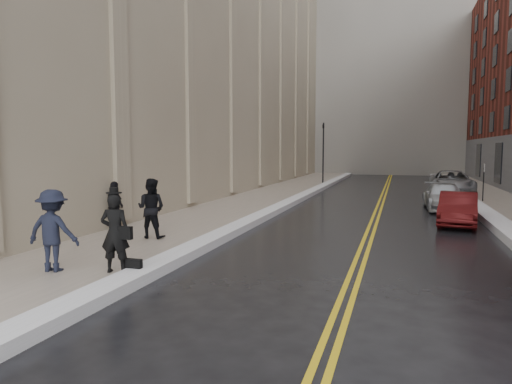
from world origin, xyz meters
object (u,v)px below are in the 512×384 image
Objects in this scene: car_silver_near at (444,197)px; pedestrian_a at (151,208)px; car_silver_far at (451,182)px; pedestrian_b at (53,230)px; pedestrian_c at (115,206)px; car_maroon at (458,209)px; pedestrian_main at (115,233)px.

pedestrian_a reaches higher than car_silver_near.
car_silver_far is (1.17, 8.52, 0.15)m from car_silver_near.
pedestrian_c is (-1.93, 5.23, -0.10)m from pedestrian_b.
pedestrian_a is at bearing -98.50° from pedestrian_b.
car_silver_far reaches higher than car_silver_near.
car_silver_far is 2.97× the size of pedestrian_b.
pedestrian_b reaches higher than car_silver_near.
car_silver_far is at bearing -121.43° from pedestrian_a.
car_silver_near is 0.78× the size of car_silver_far.
car_maroon is 0.89× the size of car_silver_near.
pedestrian_b is at bearing -113.60° from car_silver_far.
car_maroon is 13.25m from pedestrian_c.
car_maroon is 11.97m from pedestrian_a.
pedestrian_main is at bearing -174.62° from pedestrian_b.
pedestrian_b is at bearing 86.00° from pedestrian_a.
car_silver_far is 3.31× the size of pedestrian_c.
pedestrian_main is at bearing 106.42° from pedestrian_a.
pedestrian_b is 1.12× the size of pedestrian_c.
pedestrian_main is 5.96m from pedestrian_c.
car_maroon is 14.87m from pedestrian_b.
car_maroon is 2.05× the size of pedestrian_b.
car_silver_near is (-0.09, 4.83, -0.01)m from car_maroon.
pedestrian_a reaches higher than pedestrian_c.
car_silver_near is 2.58× the size of pedestrian_c.
car_silver_near is at bearing 98.49° from car_maroon.
pedestrian_a reaches higher than car_maroon.
car_silver_far is 3.08× the size of pedestrian_main.
pedestrian_c is (-2.03, 0.94, -0.10)m from pedestrian_a.
car_silver_near is 2.31× the size of pedestrian_a.
pedestrian_a is 1.00× the size of pedestrian_b.
car_silver_far is 22.87m from pedestrian_a.
pedestrian_main reaches higher than car_silver_near.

